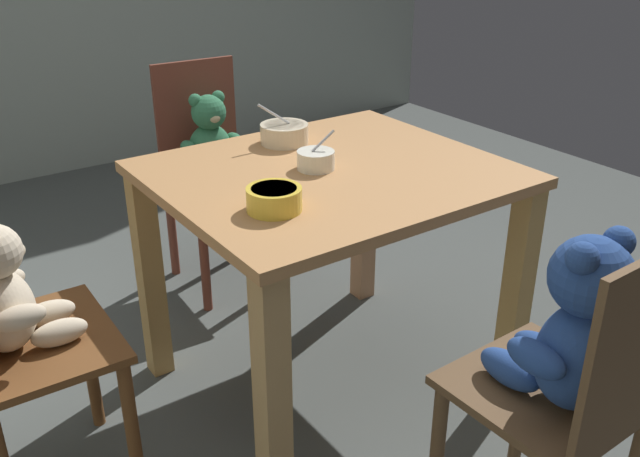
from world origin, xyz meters
The scene contains 8 objects.
ground_plane centered at (0.00, 0.00, -0.02)m, with size 5.20×5.20×0.04m.
dining_table centered at (0.00, 0.00, 0.61)m, with size 0.98×0.86×0.76m.
teddy_chair_far_center centered at (0.04, 0.86, 0.54)m, with size 0.39×0.43×0.90m.
teddy_chair_near_left centered at (-0.92, 0.06, 0.55)m, with size 0.38×0.43×0.91m.
teddy_chair_near_front centered at (0.03, -0.85, 0.59)m, with size 0.39×0.39×0.89m.
porridge_bowl_yellow_near_left centered at (-0.29, -0.16, 0.79)m, with size 0.14×0.14×0.06m.
porridge_bowl_white_center centered at (-0.03, 0.02, 0.79)m, with size 0.12×0.11×0.11m.
porridge_bowl_cream_far_center centered at (0.02, 0.28, 0.79)m, with size 0.16×0.15×0.14m.
Camera 1 is at (-1.12, -1.55, 1.47)m, focal length 39.13 mm.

